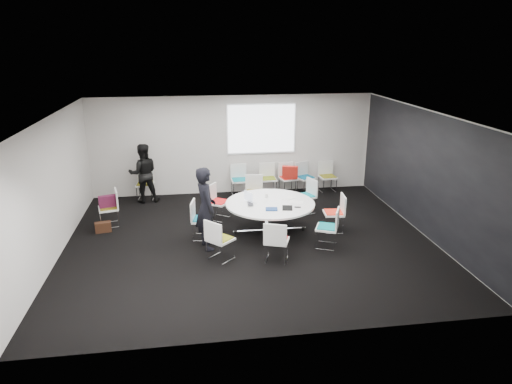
{
  "coord_description": "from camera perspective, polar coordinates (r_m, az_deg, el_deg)",
  "views": [
    {
      "loc": [
        -1.2,
        -9.22,
        4.25
      ],
      "look_at": [
        0.2,
        0.4,
        1.0
      ],
      "focal_mm": 32.0,
      "sensor_mm": 36.0,
      "label": 1
    }
  ],
  "objects": [
    {
      "name": "maroon_bag",
      "position": [
        11.35,
        -18.07,
        -1.11
      ],
      "size": [
        0.42,
        0.25,
        0.28
      ],
      "primitive_type": "cube",
      "rotation": [
        0.0,
        0.0,
        0.28
      ],
      "color": "#531632",
      "rests_on": "chair_spare_left"
    },
    {
      "name": "papers_right",
      "position": [
        10.68,
        3.98,
        -0.79
      ],
      "size": [
        0.37,
        0.34,
        0.0
      ],
      "primitive_type": "cube",
      "rotation": [
        0.0,
        0.0,
        0.56
      ],
      "color": "white",
      "rests_on": "conference_table"
    },
    {
      "name": "chair_back_c",
      "position": [
        13.27,
        4.01,
        1.02
      ],
      "size": [
        0.54,
        0.53,
        0.88
      ],
      "rotation": [
        0.0,
        0.0,
        3.34
      ],
      "color": "silver",
      "rests_on": "ground"
    },
    {
      "name": "red_jacket",
      "position": [
        12.94,
        4.27,
        2.52
      ],
      "size": [
        0.47,
        0.28,
        0.36
      ],
      "primitive_type": "cube",
      "rotation": [
        0.17,
        0.0,
        -0.29
      ],
      "color": "#B11E15",
      "rests_on": "chair_back_c"
    },
    {
      "name": "room_shell",
      "position": [
        9.73,
        -0.28,
        1.47
      ],
      "size": [
        8.08,
        7.08,
        2.88
      ],
      "color": "black",
      "rests_on": "ground"
    },
    {
      "name": "conference_table",
      "position": [
        10.46,
        1.76,
        -2.42
      ],
      "size": [
        2.03,
        2.03,
        0.73
      ],
      "color": "silver",
      "rests_on": "ground"
    },
    {
      "name": "chair_back_a",
      "position": [
        13.07,
        -2.07,
        0.77
      ],
      "size": [
        0.48,
        0.47,
        0.88
      ],
      "rotation": [
        0.0,
        0.0,
        3.18
      ],
      "color": "silver",
      "rests_on": "ground"
    },
    {
      "name": "laptop_lid",
      "position": [
        10.38,
        -0.97,
        -0.56
      ],
      "size": [
        0.16,
        0.27,
        0.22
      ],
      "primitive_type": "cube",
      "rotation": [
        0.0,
        0.0,
        2.08
      ],
      "color": "silver",
      "rests_on": "conference_table"
    },
    {
      "name": "chair_ring_f",
      "position": [
        9.29,
        -4.51,
        -6.89
      ],
      "size": [
        0.64,
        0.64,
        0.88
      ],
      "rotation": [
        0.0,
        0.0,
        5.48
      ],
      "color": "silver",
      "rests_on": "ground"
    },
    {
      "name": "papers_front",
      "position": [
        10.45,
        5.07,
        -1.26
      ],
      "size": [
        0.36,
        0.31,
        0.0
      ],
      "primitive_type": "cube",
      "rotation": [
        0.0,
        0.0,
        -0.37
      ],
      "color": "white",
      "rests_on": "conference_table"
    },
    {
      "name": "chair_ring_d",
      "position": [
        11.34,
        -4.7,
        -2.09
      ],
      "size": [
        0.63,
        0.63,
        0.88
      ],
      "rotation": [
        0.0,
        0.0,
        4.13
      ],
      "color": "silver",
      "rests_on": "ground"
    },
    {
      "name": "cup",
      "position": [
        10.7,
        1.3,
        -0.46
      ],
      "size": [
        0.08,
        0.08,
        0.09
      ],
      "primitive_type": "cylinder",
      "color": "white",
      "rests_on": "conference_table"
    },
    {
      "name": "phone",
      "position": [
        10.13,
        5.23,
        -1.9
      ],
      "size": [
        0.15,
        0.1,
        0.01
      ],
      "primitive_type": "cube",
      "rotation": [
        0.0,
        0.0,
        -0.23
      ],
      "color": "black",
      "rests_on": "conference_table"
    },
    {
      "name": "chair_person_back",
      "position": [
        13.07,
        -13.66,
        0.25
      ],
      "size": [
        0.5,
        0.49,
        0.88
      ],
      "rotation": [
        0.0,
        0.0,
        3.06
      ],
      "color": "silver",
      "rests_on": "ground"
    },
    {
      "name": "brown_bag",
      "position": [
        11.19,
        -18.56,
        -4.18
      ],
      "size": [
        0.38,
        0.23,
        0.24
      ],
      "primitive_type": "cube",
      "rotation": [
        0.0,
        0.0,
        0.19
      ],
      "color": "#341C10",
      "rests_on": "ground"
    },
    {
      "name": "laptop",
      "position": [
        10.26,
        -0.48,
        -1.49
      ],
      "size": [
        0.21,
        0.31,
        0.02
      ],
      "primitive_type": "imported",
      "rotation": [
        0.0,
        0.0,
        1.52
      ],
      "color": "#333338",
      "rests_on": "conference_table"
    },
    {
      "name": "chair_back_e",
      "position": [
        13.55,
        8.91,
        1.2
      ],
      "size": [
        0.5,
        0.49,
        0.88
      ],
      "rotation": [
        0.0,
        0.0,
        3.23
      ],
      "color": "silver",
      "rests_on": "ground"
    },
    {
      "name": "notebook_black",
      "position": [
        10.05,
        3.94,
        -1.99
      ],
      "size": [
        0.28,
        0.34,
        0.02
      ],
      "primitive_type": "cube",
      "rotation": [
        0.0,
        0.0,
        -0.2
      ],
      "color": "black",
      "rests_on": "conference_table"
    },
    {
      "name": "chair_ring_h",
      "position": [
        9.93,
        8.89,
        -5.33
      ],
      "size": [
        0.6,
        0.6,
        0.88
      ],
      "rotation": [
        0.0,
        0.0,
        7.43
      ],
      "color": "silver",
      "rests_on": "ground"
    },
    {
      "name": "chair_spare_left",
      "position": [
        11.46,
        -17.82,
        -2.72
      ],
      "size": [
        0.54,
        0.55,
        0.88
      ],
      "rotation": [
        0.0,
        0.0,
        1.8
      ],
      "color": "silver",
      "rests_on": "ground"
    },
    {
      "name": "tablet_folio",
      "position": [
        9.95,
        1.95,
        -2.14
      ],
      "size": [
        0.29,
        0.23,
        0.03
      ],
      "primitive_type": "cube",
      "rotation": [
        0.0,
        0.0,
        -0.14
      ],
      "color": "navy",
      "rests_on": "conference_table"
    },
    {
      "name": "chair_ring_a",
      "position": [
        10.76,
        9.69,
        -3.45
      ],
      "size": [
        0.49,
        0.5,
        0.88
      ],
      "rotation": [
        0.0,
        0.0,
        1.46
      ],
      "color": "silver",
      "rests_on": "ground"
    },
    {
      "name": "chair_ring_e",
      "position": [
        10.3,
        -6.75,
        -4.33
      ],
      "size": [
        0.53,
        0.53,
        0.88
      ],
      "rotation": [
        0.0,
        0.0,
        4.53
      ],
      "color": "silver",
      "rests_on": "ground"
    },
    {
      "name": "chair_ring_b",
      "position": [
        11.79,
        6.18,
        -1.32
      ],
      "size": [
        0.58,
        0.59,
        0.88
      ],
      "rotation": [
        0.0,
        0.0,
        1.94
      ],
      "color": "silver",
      "rests_on": "ground"
    },
    {
      "name": "chair_back_b",
      "position": [
        13.18,
        1.52,
        0.93
      ],
      "size": [
        0.47,
        0.46,
        0.88
      ],
      "rotation": [
        0.0,
        0.0,
        3.16
      ],
      "color": "silver",
      "rests_on": "ground"
    },
    {
      "name": "person_main",
      "position": [
        9.61,
        -6.3,
        -2.05
      ],
      "size": [
        0.58,
        0.74,
        1.79
      ],
      "primitive_type": "imported",
      "rotation": [
        0.0,
        0.0,
        1.84
      ],
      "color": "black",
      "rests_on": "ground"
    },
    {
      "name": "projection_screen",
      "position": [
        13.05,
        0.68,
        7.89
      ],
      "size": [
        1.9,
        0.03,
        1.35
      ],
      "primitive_type": "cube",
      "color": "white",
      "rests_on": "room_shell"
    },
    {
      "name": "chair_back_d",
      "position": [
        13.37,
        6.15,
        1.09
      ],
      "size": [
        0.6,
        0.59,
        0.88
      ],
      "rotation": [
        0.0,
        0.0,
        3.55
      ],
      "color": "silver",
      "rests_on": "ground"
    },
    {
      "name": "chair_ring_g",
      "position": [
        9.21,
        2.56,
        -7.08
      ],
      "size": [
        0.59,
        0.58,
        0.88
      ],
      "rotation": [
        0.0,
        0.0,
        5.93
      ],
      "color": "silver",
      "rests_on": "ground"
    },
    {
      "name": "chair_ring_c",
      "position": [
        12.0,
        -0.22,
        -0.85
      ],
      "size": [
        0.51,
        0.5,
        0.88
      ],
      "rotation": [
        0.0,
        0.0,
        3.03
      ],
      "color": "silver",
      "rests_on": "ground"
    },
    {
      "name": "person_back",
      "position": [
        12.76,
        -13.9,
        2.3
      ],
      "size": [
        0.87,
        0.72,
        1.62
      ],
      "primitive_type": "imported",
      "rotation": [
        0.0,
        0.0,
        3.29
      ],
      "color": "black",
      "rests_on": "ground"
    }
  ]
}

